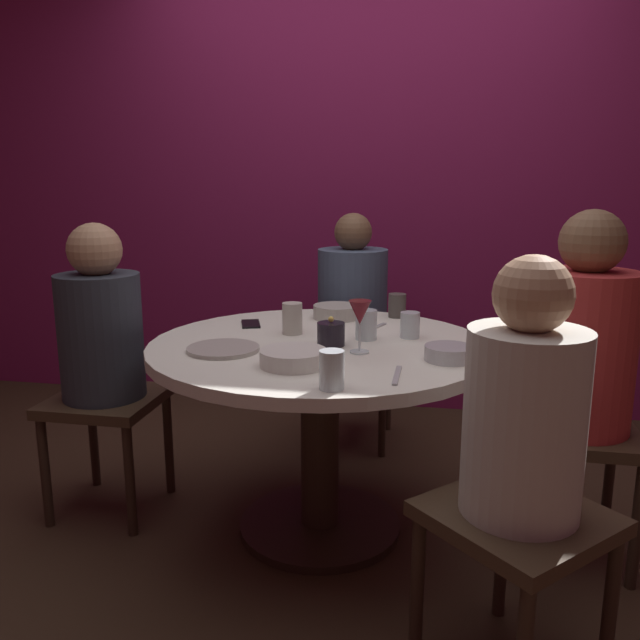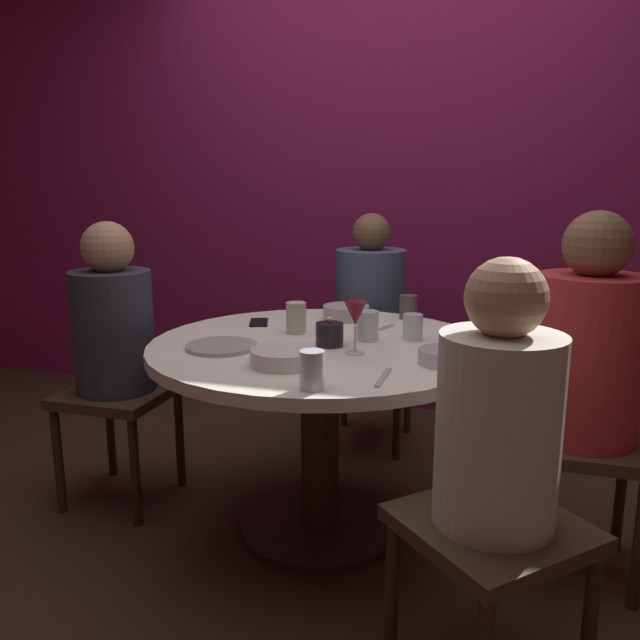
# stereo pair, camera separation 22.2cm
# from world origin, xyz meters

# --- Properties ---
(ground_plane) EXTENTS (8.00, 8.00, 0.00)m
(ground_plane) POSITION_xyz_m (0.00, 0.00, 0.00)
(ground_plane) COLOR #382619
(back_wall) EXTENTS (6.00, 0.10, 2.60)m
(back_wall) POSITION_xyz_m (0.00, 1.45, 1.30)
(back_wall) COLOR maroon
(back_wall) RESTS_ON ground
(dining_table) EXTENTS (1.21, 1.21, 0.72)m
(dining_table) POSITION_xyz_m (0.00, 0.00, 0.55)
(dining_table) COLOR silver
(dining_table) RESTS_ON ground
(seated_diner_left) EXTENTS (0.40, 0.40, 1.13)m
(seated_diner_left) POSITION_xyz_m (-0.84, 0.00, 0.70)
(seated_diner_left) COLOR #3F2D1E
(seated_diner_left) RESTS_ON ground
(seated_diner_back) EXTENTS (0.40, 0.40, 1.13)m
(seated_diner_back) POSITION_xyz_m (0.00, 0.86, 0.70)
(seated_diner_back) COLOR #3F2D1E
(seated_diner_back) RESTS_ON ground
(seated_diner_right) EXTENTS (0.40, 0.40, 1.19)m
(seated_diner_right) POSITION_xyz_m (0.88, 0.00, 0.74)
(seated_diner_right) COLOR #3F2D1E
(seated_diner_right) RESTS_ON ground
(seated_diner_front_right) EXTENTS (0.57, 0.57, 1.11)m
(seated_diner_front_right) POSITION_xyz_m (0.62, -0.62, 0.69)
(seated_diner_front_right) COLOR #3F2D1E
(seated_diner_front_right) RESTS_ON ground
(candle_holder) EXTENTS (0.10, 0.10, 0.10)m
(candle_holder) POSITION_xyz_m (0.05, -0.04, 0.76)
(candle_holder) COLOR black
(candle_holder) RESTS_ON dining_table
(wine_glass) EXTENTS (0.08, 0.08, 0.18)m
(wine_glass) POSITION_xyz_m (0.15, -0.12, 0.85)
(wine_glass) COLOR silver
(wine_glass) RESTS_ON dining_table
(dinner_plate) EXTENTS (0.24, 0.24, 0.01)m
(dinner_plate) POSITION_xyz_m (-0.30, -0.18, 0.73)
(dinner_plate) COLOR #B2ADA3
(dinner_plate) RESTS_ON dining_table
(cell_phone) EXTENTS (0.11, 0.16, 0.01)m
(cell_phone) POSITION_xyz_m (-0.32, 0.22, 0.73)
(cell_phone) COLOR black
(cell_phone) RESTS_ON dining_table
(bowl_serving_large) EXTENTS (0.15, 0.15, 0.05)m
(bowl_serving_large) POSITION_xyz_m (0.44, -0.16, 0.75)
(bowl_serving_large) COLOR #B7B7BC
(bowl_serving_large) RESTS_ON dining_table
(bowl_salad_center) EXTENTS (0.21, 0.21, 0.05)m
(bowl_salad_center) POSITION_xyz_m (-0.03, -0.30, 0.75)
(bowl_salad_center) COLOR silver
(bowl_salad_center) RESTS_ON dining_table
(bowl_small_white) EXTENTS (0.19, 0.19, 0.06)m
(bowl_small_white) POSITION_xyz_m (-0.01, 0.41, 0.75)
(bowl_small_white) COLOR #B2ADA3
(bowl_small_white) RESTS_ON dining_table
(cup_near_candle) EXTENTS (0.07, 0.07, 0.10)m
(cup_near_candle) POSITION_xyz_m (0.24, 0.48, 0.77)
(cup_near_candle) COLOR #4C4742
(cup_near_candle) RESTS_ON dining_table
(cup_by_left_diner) EXTENTS (0.07, 0.07, 0.11)m
(cup_by_left_diner) POSITION_xyz_m (0.13, -0.50, 0.78)
(cup_by_left_diner) COLOR silver
(cup_by_left_diner) RESTS_ON dining_table
(cup_by_right_diner) EXTENTS (0.07, 0.07, 0.12)m
(cup_by_right_diner) POSITION_xyz_m (-0.12, 0.11, 0.78)
(cup_by_right_diner) COLOR beige
(cup_by_right_diner) RESTS_ON dining_table
(cup_center_front) EXTENTS (0.07, 0.07, 0.09)m
(cup_center_front) POSITION_xyz_m (0.31, 0.13, 0.77)
(cup_center_front) COLOR silver
(cup_center_front) RESTS_ON dining_table
(cup_far_edge) EXTENTS (0.08, 0.08, 0.11)m
(cup_far_edge) POSITION_xyz_m (0.16, 0.07, 0.78)
(cup_far_edge) COLOR silver
(cup_far_edge) RESTS_ON dining_table
(fork_near_plate) EXTENTS (0.02, 0.18, 0.01)m
(fork_near_plate) POSITION_xyz_m (0.29, -0.36, 0.73)
(fork_near_plate) COLOR #B7B7BC
(fork_near_plate) RESTS_ON dining_table
(knife_near_plate) EXTENTS (0.08, 0.17, 0.01)m
(knife_near_plate) POSITION_xyz_m (0.17, 0.25, 0.73)
(knife_near_plate) COLOR #B7B7BC
(knife_near_plate) RESTS_ON dining_table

